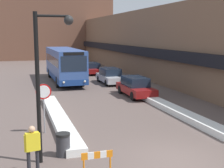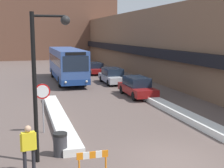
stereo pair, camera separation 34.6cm
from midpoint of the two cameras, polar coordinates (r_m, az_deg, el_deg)
The scene contains 14 objects.
ground_plane at distance 12.85m, azimuth 10.48°, elevation -13.41°, with size 160.00×160.00×0.00m, color brown.
building_row_right at distance 37.85m, azimuth 7.18°, elevation 7.37°, with size 5.50×60.00×7.59m.
building_backdrop_far at distance 64.21m, azimuth -12.38°, elevation 10.08°, with size 26.00×8.00×12.41m.
snow_bank_left at distance 18.23m, azimuth -10.31°, elevation -6.04°, with size 0.90×11.41×0.33m.
snow_bank_right at distance 19.71m, azimuth 11.30°, elevation -4.89°, with size 0.90×10.90×0.36m.
city_bus at distance 32.65m, azimuth -9.03°, elevation 3.62°, with size 2.60×11.45×3.39m.
parked_car_front at distance 24.76m, azimuth 3.92°, elevation -0.48°, with size 1.79×4.70×1.54m.
parked_car_middle at distance 31.16m, azimuth -0.61°, elevation 1.50°, with size 1.90×4.60×1.53m.
parked_car_back at distance 38.67m, azimuth -3.93°, elevation 2.89°, with size 1.85×4.40×1.40m.
stop_sign at distance 15.69m, azimuth -13.00°, elevation -2.43°, with size 0.76×0.08×2.49m.
street_lamp at distance 11.85m, azimuth -12.85°, elevation 2.53°, with size 1.46×0.36×5.69m.
pedestrian at distance 11.46m, azimuth -15.20°, elevation -10.77°, with size 0.56×0.30×1.75m.
trash_bin at distance 13.00m, azimuth -9.71°, elevation -10.85°, with size 0.59×0.59×0.95m.
construction_barricade at distance 10.95m, azimuth -3.67°, elevation -13.58°, with size 1.10×0.06×0.94m.
Camera 1 is at (-5.79, -10.42, 4.89)m, focal length 50.00 mm.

